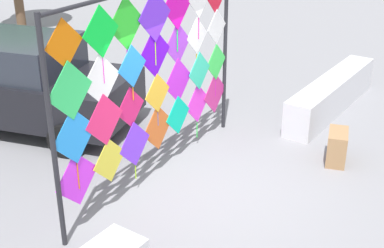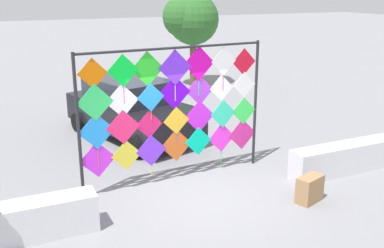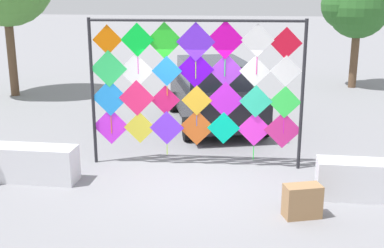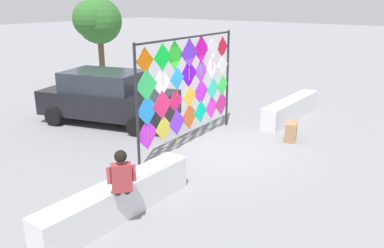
% 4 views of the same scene
% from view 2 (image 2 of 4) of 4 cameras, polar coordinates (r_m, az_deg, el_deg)
% --- Properties ---
extents(ground, '(120.00, 120.00, 0.00)m').
position_cam_2_polar(ground, '(9.94, 0.72, -8.92)').
color(ground, gray).
extents(plaza_ledge_right, '(3.60, 0.54, 0.71)m').
position_cam_2_polar(plaza_ledge_right, '(11.78, 19.90, -3.86)').
color(plaza_ledge_right, silver).
rests_on(plaza_ledge_right, ground).
extents(kite_display_rack, '(4.47, 0.28, 3.14)m').
position_cam_2_polar(kite_display_rack, '(10.07, -2.30, 2.53)').
color(kite_display_rack, '#232328').
rests_on(kite_display_rack, ground).
extents(parked_car, '(3.18, 4.92, 1.77)m').
position_cam_2_polar(parked_car, '(13.58, -7.73, 2.08)').
color(parked_car, black).
rests_on(parked_car, ground).
extents(cardboard_box_large, '(0.68, 0.50, 0.57)m').
position_cam_2_polar(cardboard_box_large, '(9.83, 14.71, -7.99)').
color(cardboard_box_large, '#9E754C').
rests_on(cardboard_box_large, ground).
extents(tree_broadleaf, '(2.60, 2.57, 4.17)m').
position_cam_2_polar(tree_broadleaf, '(20.53, -0.13, 13.39)').
color(tree_broadleaf, brown).
rests_on(tree_broadleaf, ground).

